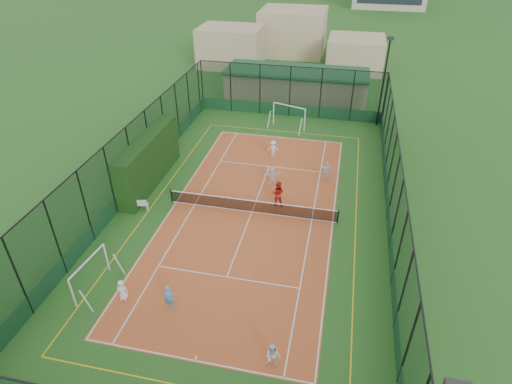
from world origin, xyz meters
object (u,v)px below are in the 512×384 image
floodlight_ne (383,83)px  child_far_left (273,149)px  child_near_mid (169,297)px  child_near_left (122,290)px  coach (278,193)px  futsal_goal_near (90,275)px  white_bench (137,204)px  child_near_right (273,356)px  child_far_right (326,171)px  clubhouse (296,84)px  child_far_back (272,176)px  futsal_goal_far (289,117)px

floodlight_ne → child_far_left: bearing=-135.7°
child_near_mid → child_far_left: (2.25, 17.31, -0.00)m
child_near_left → coach: size_ratio=0.68×
futsal_goal_near → child_near_mid: futsal_goal_near is taller
child_near_mid → child_far_left: child_near_mid is taller
white_bench → child_near_right: bearing=-54.9°
futsal_goal_near → child_far_left: size_ratio=2.08×
futsal_goal_near → child_far_right: (11.50, 14.01, -0.18)m
floodlight_ne → child_far_right: bearing=-109.4°
clubhouse → child_near_mid: size_ratio=10.57×
child_near_left → coach: (6.46, 10.37, 0.30)m
child_near_mid → child_near_right: size_ratio=1.00×
floodlight_ne → child_far_left: 12.53m
floodlight_ne → child_far_right: (-3.99, -11.30, -3.34)m
child_near_left → child_far_back: bearing=54.3°
futsal_goal_near → child_near_mid: size_ratio=2.07×
coach → child_near_left: bearing=61.5°
floodlight_ne → clubhouse: size_ratio=0.54×
child_far_back → futsal_goal_near: bearing=34.6°
futsal_goal_near → child_far_back: size_ratio=2.09×
child_near_left → child_far_left: bearing=61.9°
futsal_goal_near → child_near_mid: (4.61, -0.43, -0.23)m
floodlight_ne → white_bench: 24.60m
white_bench → child_near_mid: (5.53, -7.77, 0.28)m
futsal_goal_far → futsal_goal_near: bearing=-88.9°
futsal_goal_far → child_near_right: futsal_goal_far is taller
floodlight_ne → white_bench: (-16.40, -17.96, -3.67)m
child_near_left → futsal_goal_near: bearing=156.0°
child_near_mid → clubhouse: bearing=74.6°
floodlight_ne → futsal_goal_far: (-8.22, -2.44, -3.03)m
child_near_left → child_far_left: size_ratio=0.89×
clubhouse → coach: 20.82m
child_near_right → child_far_right: (1.08, 16.70, 0.06)m
floodlight_ne → white_bench: bearing=-132.4°
child_far_back → coach: (0.86, -2.61, 0.22)m
white_bench → futsal_goal_near: size_ratio=0.54×
child_near_left → coach: 12.22m
child_near_right → floodlight_ne: bearing=82.4°
futsal_goal_near → floodlight_ne: bearing=-24.9°
futsal_goal_near → child_near_left: (1.98, -0.41, -0.32)m
floodlight_ne → futsal_goal_near: bearing=-121.5°
child_near_left → child_far_right: bearing=44.2°
floodlight_ne → child_near_mid: floodlight_ne is taller
futsal_goal_far → child_far_right: futsal_goal_far is taller
clubhouse → child_near_right: bearing=-84.0°
child_far_back → child_far_left: bearing=-104.7°
child_near_mid → child_near_right: (5.81, -2.27, -0.00)m
child_near_mid → child_far_right: (6.89, 14.43, 0.05)m
futsal_goal_near → child_far_back: 14.69m
child_far_right → child_far_back: child_far_right is taller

